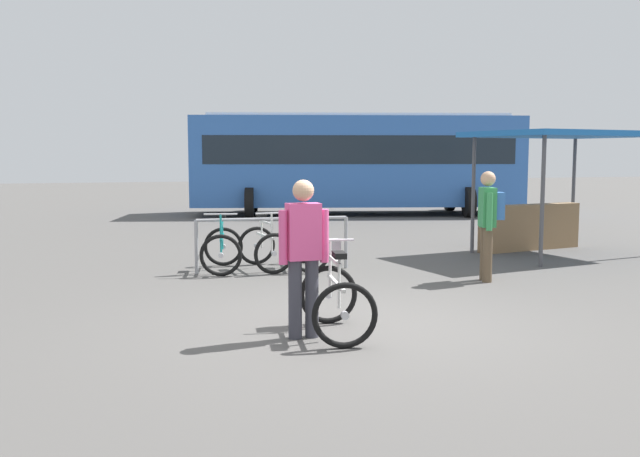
{
  "coord_description": "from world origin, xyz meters",
  "views": [
    {
      "loc": [
        -2.41,
        -7.25,
        1.91
      ],
      "look_at": [
        -0.16,
        0.84,
        1.0
      ],
      "focal_mm": 39.28,
      "sensor_mm": 36.0,
      "label": 1
    }
  ],
  "objects_px": {
    "market_stall": "(547,180)",
    "racked_bike_lime": "(307,246)",
    "bus_distant": "(356,158)",
    "person_with_featured_bike": "(303,251)",
    "featured_bicycle": "(335,292)",
    "racked_bike_white": "(265,247)",
    "racked_bike_teal": "(222,249)",
    "pedestrian_with_backpack": "(488,219)"
  },
  "relations": [
    {
      "from": "pedestrian_with_backpack",
      "to": "racked_bike_teal",
      "type": "bearing_deg",
      "value": 152.07
    },
    {
      "from": "racked_bike_lime",
      "to": "pedestrian_with_backpack",
      "type": "height_order",
      "value": "pedestrian_with_backpack"
    },
    {
      "from": "racked_bike_teal",
      "to": "market_stall",
      "type": "distance_m",
      "value": 6.37
    },
    {
      "from": "racked_bike_white",
      "to": "person_with_featured_bike",
      "type": "relative_size",
      "value": 0.71
    },
    {
      "from": "racked_bike_teal",
      "to": "person_with_featured_bike",
      "type": "xyz_separation_m",
      "value": [
        0.26,
        -4.35,
        0.54
      ]
    },
    {
      "from": "racked_bike_lime",
      "to": "racked_bike_white",
      "type": "bearing_deg",
      "value": 177.53
    },
    {
      "from": "person_with_featured_bike",
      "to": "bus_distant",
      "type": "xyz_separation_m",
      "value": [
        5.19,
        13.83,
        0.83
      ]
    },
    {
      "from": "featured_bicycle",
      "to": "racked_bike_white",
      "type": "bearing_deg",
      "value": 88.97
    },
    {
      "from": "racked_bike_white",
      "to": "person_with_featured_bike",
      "type": "height_order",
      "value": "person_with_featured_bike"
    },
    {
      "from": "featured_bicycle",
      "to": "person_with_featured_bike",
      "type": "xyz_separation_m",
      "value": [
        -0.36,
        -0.1,
        0.46
      ]
    },
    {
      "from": "racked_bike_lime",
      "to": "person_with_featured_bike",
      "type": "relative_size",
      "value": 0.72
    },
    {
      "from": "racked_bike_lime",
      "to": "market_stall",
      "type": "bearing_deg",
      "value": 6.21
    },
    {
      "from": "racked_bike_lime",
      "to": "person_with_featured_bike",
      "type": "xyz_separation_m",
      "value": [
        -1.14,
        -4.29,
        0.54
      ]
    },
    {
      "from": "racked_bike_teal",
      "to": "featured_bicycle",
      "type": "xyz_separation_m",
      "value": [
        0.62,
        -4.26,
        0.08
      ]
    },
    {
      "from": "bus_distant",
      "to": "market_stall",
      "type": "xyz_separation_m",
      "value": [
        0.82,
        -9.01,
        -0.35
      ]
    },
    {
      "from": "racked_bike_white",
      "to": "racked_bike_teal",
      "type": "bearing_deg",
      "value": 177.53
    },
    {
      "from": "featured_bicycle",
      "to": "market_stall",
      "type": "height_order",
      "value": "market_stall"
    },
    {
      "from": "racked_bike_lime",
      "to": "pedestrian_with_backpack",
      "type": "xyz_separation_m",
      "value": [
        2.3,
        -1.9,
        0.57
      ]
    },
    {
      "from": "market_stall",
      "to": "racked_bike_lime",
      "type": "bearing_deg",
      "value": -173.79
    },
    {
      "from": "pedestrian_with_backpack",
      "to": "featured_bicycle",
      "type": "bearing_deg",
      "value": -143.24
    },
    {
      "from": "racked_bike_white",
      "to": "pedestrian_with_backpack",
      "type": "xyz_separation_m",
      "value": [
        3.0,
        -1.93,
        0.57
      ]
    },
    {
      "from": "racked_bike_teal",
      "to": "person_with_featured_bike",
      "type": "height_order",
      "value": "person_with_featured_bike"
    },
    {
      "from": "featured_bicycle",
      "to": "bus_distant",
      "type": "height_order",
      "value": "bus_distant"
    },
    {
      "from": "pedestrian_with_backpack",
      "to": "bus_distant",
      "type": "distance_m",
      "value": 11.6
    },
    {
      "from": "racked_bike_lime",
      "to": "featured_bicycle",
      "type": "bearing_deg",
      "value": -100.47
    },
    {
      "from": "racked_bike_lime",
      "to": "featured_bicycle",
      "type": "height_order",
      "value": "same"
    },
    {
      "from": "racked_bike_teal",
      "to": "racked_bike_white",
      "type": "height_order",
      "value": "same"
    },
    {
      "from": "racked_bike_lime",
      "to": "bus_distant",
      "type": "bearing_deg",
      "value": 66.98
    },
    {
      "from": "bus_distant",
      "to": "person_with_featured_bike",
      "type": "bearing_deg",
      "value": -110.58
    },
    {
      "from": "bus_distant",
      "to": "racked_bike_lime",
      "type": "bearing_deg",
      "value": -113.02
    },
    {
      "from": "featured_bicycle",
      "to": "person_with_featured_bike",
      "type": "distance_m",
      "value": 0.6
    },
    {
      "from": "pedestrian_with_backpack",
      "to": "bus_distant",
      "type": "height_order",
      "value": "bus_distant"
    },
    {
      "from": "featured_bicycle",
      "to": "market_stall",
      "type": "distance_m",
      "value": 7.42
    },
    {
      "from": "racked_bike_teal",
      "to": "bus_distant",
      "type": "height_order",
      "value": "bus_distant"
    },
    {
      "from": "racked_bike_teal",
      "to": "racked_bike_white",
      "type": "relative_size",
      "value": 1.03
    },
    {
      "from": "racked_bike_white",
      "to": "racked_bike_lime",
      "type": "bearing_deg",
      "value": -2.47
    },
    {
      "from": "racked_bike_teal",
      "to": "bus_distant",
      "type": "xyz_separation_m",
      "value": [
        5.45,
        9.48,
        1.37
      ]
    },
    {
      "from": "featured_bicycle",
      "to": "pedestrian_with_backpack",
      "type": "xyz_separation_m",
      "value": [
        3.07,
        2.3,
        0.49
      ]
    },
    {
      "from": "racked_bike_teal",
      "to": "market_stall",
      "type": "height_order",
      "value": "market_stall"
    },
    {
      "from": "racked_bike_white",
      "to": "market_stall",
      "type": "height_order",
      "value": "market_stall"
    },
    {
      "from": "racked_bike_white",
      "to": "person_with_featured_bike",
      "type": "bearing_deg",
      "value": -95.82
    },
    {
      "from": "person_with_featured_bike",
      "to": "pedestrian_with_backpack",
      "type": "xyz_separation_m",
      "value": [
        3.44,
        2.39,
        0.03
      ]
    }
  ]
}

